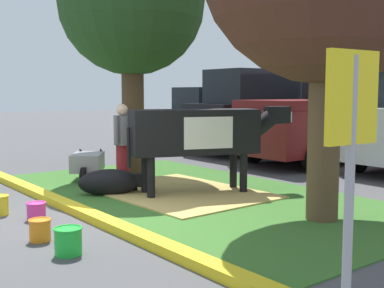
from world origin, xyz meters
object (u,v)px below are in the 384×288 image
object	(u,v)px
calf_lying	(111,182)
bucket_orange	(40,229)
wheelbarrow	(87,163)
suv_black	(260,111)
cow_holstein	(200,132)
shade_tree_left	(132,3)
bucket_pink	(36,211)
bucket_green	(68,241)
sedan_blue	(209,116)
parking_sign	(350,154)
person_handler	(123,143)
bucket_yellow	(0,205)
pickup_truck_maroon	(330,120)

from	to	relation	value
calf_lying	bucket_orange	bearing A→B (deg)	-46.74
wheelbarrow	suv_black	distance (m)	6.68
cow_holstein	suv_black	bearing A→B (deg)	125.42
wheelbarrow	bucket_orange	distance (m)	4.27
wheelbarrow	cow_holstein	bearing A→B (deg)	22.63
shade_tree_left	bucket_pink	bearing A→B (deg)	-51.35
bucket_orange	bucket_green	bearing A→B (deg)	4.52
cow_holstein	sedan_blue	bearing A→B (deg)	139.23
parking_sign	sedan_blue	world-z (taller)	parking_sign
calf_lying	person_handler	xyz separation A→B (m)	(-0.60, 0.59, 0.64)
bucket_orange	parking_sign	bearing A→B (deg)	4.52
person_handler	bucket_yellow	world-z (taller)	person_handler
parking_sign	bucket_yellow	distance (m)	6.08
shade_tree_left	pickup_truck_maroon	bearing A→B (deg)	77.02
parking_sign	bucket_pink	size ratio (longest dim) A/B	7.20
bucket_orange	pickup_truck_maroon	xyz separation A→B (m)	(-2.37, 8.90, 0.97)
cow_holstein	calf_lying	size ratio (longest dim) A/B	2.31
calf_lying	bucket_pink	size ratio (longest dim) A/B	4.47
shade_tree_left	person_handler	distance (m)	3.22
bucket_pink	sedan_blue	xyz separation A→B (m)	(-6.80, 8.92, 0.85)
parking_sign	suv_black	xyz separation A→B (m)	(-9.18, 8.52, -0.22)
person_handler	wheelbarrow	distance (m)	1.15
shade_tree_left	sedan_blue	xyz separation A→B (m)	(-4.25, 5.73, -2.79)
parking_sign	pickup_truck_maroon	world-z (taller)	pickup_truck_maroon
bucket_yellow	bucket_pink	xyz separation A→B (m)	(0.63, 0.33, -0.02)
person_handler	parking_sign	bearing A→B (deg)	-18.85
calf_lying	sedan_blue	bearing A→B (deg)	129.37
pickup_truck_maroon	parking_sign	bearing A→B (deg)	-52.34
wheelbarrow	parking_sign	distance (m)	8.12
parking_sign	sedan_blue	size ratio (longest dim) A/B	0.48
person_handler	wheelbarrow	xyz separation A→B (m)	(-1.01, -0.27, -0.49)
bucket_pink	cow_holstein	bearing A→B (deg)	90.15
shade_tree_left	sedan_blue	bearing A→B (deg)	126.54
bucket_yellow	wheelbarrow	bearing A→B (deg)	128.19
shade_tree_left	bucket_yellow	distance (m)	5.40
bucket_orange	sedan_blue	size ratio (longest dim) A/B	0.06
shade_tree_left	bucket_green	distance (m)	6.62
bucket_pink	bucket_orange	distance (m)	1.11
bucket_green	suv_black	xyz separation A→B (m)	(-5.65, 8.80, 1.10)
calf_lying	parking_sign	world-z (taller)	parking_sign
person_handler	suv_black	distance (m)	6.67
cow_holstein	parking_sign	xyz separation A→B (m)	(5.30, -3.08, 0.36)
pickup_truck_maroon	suv_black	bearing A→B (deg)	-179.00
calf_lying	bucket_yellow	xyz separation A→B (m)	(0.25, -2.04, -0.08)
suv_black	pickup_truck_maroon	distance (m)	2.57
bucket_yellow	bucket_orange	bearing A→B (deg)	-0.52
parking_sign	bucket_orange	size ratio (longest dim) A/B	7.38
parking_sign	cow_holstein	bearing A→B (deg)	149.88
bucket_orange	pickup_truck_maroon	distance (m)	9.26
wheelbarrow	shade_tree_left	bearing A→B (deg)	93.07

